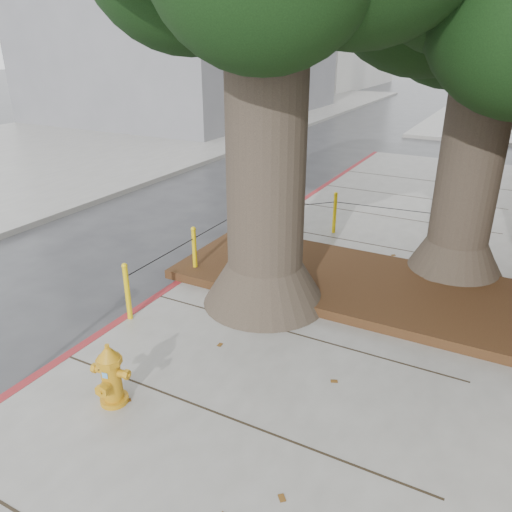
# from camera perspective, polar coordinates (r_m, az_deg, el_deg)

# --- Properties ---
(ground) EXTENTS (140.00, 140.00, 0.00)m
(ground) POSITION_cam_1_polar(r_m,az_deg,el_deg) (6.42, -8.04, -17.11)
(ground) COLOR #28282B
(ground) RESTS_ON ground
(sidewalk_opposite) EXTENTS (14.00, 60.00, 0.15)m
(sidewalk_opposite) POSITION_cam_1_polar(r_m,az_deg,el_deg) (22.33, -22.83, 11.14)
(sidewalk_opposite) COLOR slate
(sidewalk_opposite) RESTS_ON ground
(curb_red) EXTENTS (0.14, 26.00, 0.16)m
(curb_red) POSITION_cam_1_polar(r_m,az_deg,el_deg) (9.07, -9.19, -3.59)
(curb_red) COLOR maroon
(curb_red) RESTS_ON ground
(planter_bed) EXTENTS (6.40, 2.60, 0.16)m
(planter_bed) POSITION_cam_1_polar(r_m,az_deg,el_deg) (8.95, 11.44, -3.06)
(planter_bed) COLOR black
(planter_bed) RESTS_ON sidewalk_main
(building_far_grey) EXTENTS (12.00, 16.00, 12.00)m
(building_far_grey) POSITION_cam_1_polar(r_m,az_deg,el_deg) (31.57, -7.60, 26.63)
(building_far_grey) COLOR slate
(building_far_grey) RESTS_ON ground
(building_far_white) EXTENTS (12.00, 18.00, 15.00)m
(building_far_white) POSITION_cam_1_polar(r_m,az_deg,el_deg) (52.90, 6.49, 26.95)
(building_far_white) COLOR silver
(building_far_white) RESTS_ON ground
(bollard_ring) EXTENTS (3.79, 5.39, 0.95)m
(bollard_ring) POSITION_cam_1_polar(r_m,az_deg,el_deg) (9.75, 2.57, 2.46)
(bollard_ring) COLOR yellow
(bollard_ring) RESTS_ON sidewalk_main
(fire_hydrant) EXTENTS (0.43, 0.41, 0.81)m
(fire_hydrant) POSITION_cam_1_polar(r_m,az_deg,el_deg) (6.25, -16.27, -12.91)
(fire_hydrant) COLOR orange
(fire_hydrant) RESTS_ON sidewalk_main
(car_dark) EXTENTS (1.80, 4.25, 1.22)m
(car_dark) POSITION_cam_1_polar(r_m,az_deg,el_deg) (26.01, -5.01, 15.54)
(car_dark) COLOR black
(car_dark) RESTS_ON ground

